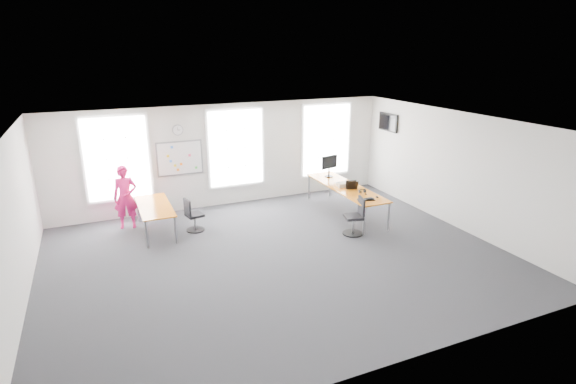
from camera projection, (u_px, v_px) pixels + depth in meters
name	position (u px, v px, depth m)	size (l,w,h in m)	color
floor	(278.00, 257.00, 10.14)	(10.00, 10.00, 0.00)	#242529
ceiling	(277.00, 125.00, 9.22)	(10.00, 10.00, 0.00)	white
wall_back	(226.00, 155.00, 13.16)	(10.00, 10.00, 0.00)	silver
wall_front	(388.00, 278.00, 6.19)	(10.00, 10.00, 0.00)	silver
wall_left	(11.00, 231.00, 7.77)	(10.00, 10.00, 0.00)	silver
wall_right	(457.00, 170.00, 11.58)	(10.00, 10.00, 0.00)	silver
window_left	(117.00, 159.00, 11.93)	(1.60, 0.06, 2.20)	silver
window_mid	(236.00, 148.00, 13.19)	(1.60, 0.06, 2.20)	silver
window_right	(326.00, 140.00, 14.33)	(1.60, 0.06, 2.20)	silver
desk_right	(345.00, 188.00, 12.63)	(0.86, 3.24, 0.79)	#C05916
desk_left	(155.00, 208.00, 11.34)	(0.79, 1.96, 0.72)	#C05916
chair_right	(355.00, 218.00, 11.29)	(0.53, 0.53, 0.97)	black
chair_left	(193.00, 217.00, 11.49)	(0.47, 0.47, 0.88)	black
person	(126.00, 197.00, 11.59)	(0.61, 0.40, 1.67)	#DD1765
whiteboard	(180.00, 158.00, 12.61)	(1.20, 0.03, 0.90)	white
wall_clock	(178.00, 130.00, 12.36)	(0.30, 0.30, 0.04)	gray
tv	(388.00, 122.00, 13.93)	(0.06, 0.90, 0.55)	black
keyboard	(366.00, 200.00, 11.51)	(0.45, 0.16, 0.02)	black
mouse	(377.00, 197.00, 11.68)	(0.06, 0.10, 0.04)	black
lens_cap	(366.00, 194.00, 11.95)	(0.06, 0.06, 0.01)	black
headphones	(362.00, 191.00, 12.05)	(0.19, 0.10, 0.11)	black
laptop_sleeve	(352.00, 185.00, 12.34)	(0.31, 0.24, 0.24)	black
paper_stack	(343.00, 185.00, 12.60)	(0.32, 0.24, 0.11)	#F4E2C2
monitor	(329.00, 164.00, 13.44)	(0.58, 0.24, 0.66)	black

